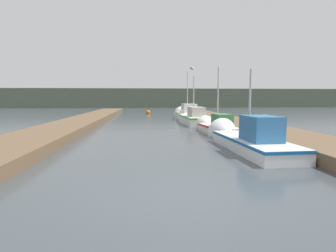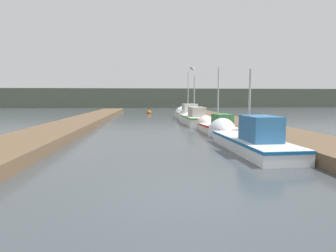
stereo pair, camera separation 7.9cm
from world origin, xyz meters
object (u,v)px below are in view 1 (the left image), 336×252
fishing_boat_0 (244,138)px  seagull_lead (192,69)px  fishing_boat_1 (216,127)px  channel_buoy (148,112)px  mooring_piling_1 (262,131)px  fishing_boat_2 (193,118)px  fishing_boat_3 (186,114)px  mooring_piling_0 (188,110)px

fishing_boat_0 → seagull_lead: seagull_lead is taller
fishing_boat_1 → channel_buoy: (-3.75, 19.34, -0.17)m
mooring_piling_1 → seagull_lead: seagull_lead is taller
seagull_lead → fishing_boat_2: bearing=22.4°
fishing_boat_2 → seagull_lead: size_ratio=11.38×
channel_buoy → seagull_lead: bearing=-83.4°
fishing_boat_3 → mooring_piling_0: bearing=77.1°
fishing_boat_3 → seagull_lead: (-1.36, -10.56, 3.24)m
fishing_boat_3 → fishing_boat_2: bearing=-94.3°
fishing_boat_0 → mooring_piling_0: size_ratio=5.33×
mooring_piling_0 → mooring_piling_1: size_ratio=0.97×
fishing_boat_2 → mooring_piling_0: size_ratio=5.17×
fishing_boat_2 → mooring_piling_1: fishing_boat_2 is taller
mooring_piling_0 → channel_buoy: mooring_piling_0 is taller
fishing_boat_0 → fishing_boat_2: bearing=89.1°
mooring_piling_1 → fishing_boat_3: bearing=94.6°
fishing_boat_2 → channel_buoy: (-3.44, 13.42, -0.27)m
mooring_piling_1 → channel_buoy: 23.77m
fishing_boat_0 → fishing_boat_1: bearing=86.9°
mooring_piling_1 → channel_buoy: size_ratio=1.05×
mooring_piling_1 → channel_buoy: bearing=101.6°
fishing_boat_2 → fishing_boat_0: bearing=-90.3°
seagull_lead → fishing_boat_1: bearing=-46.6°
fishing_boat_2 → seagull_lead: (-1.17, -6.19, 3.26)m
fishing_boat_3 → seagull_lead: 11.13m
fishing_boat_3 → channel_buoy: size_ratio=5.10×
channel_buoy → seagull_lead: seagull_lead is taller
fishing_boat_2 → seagull_lead: fishing_boat_2 is taller
fishing_boat_0 → channel_buoy: (-3.69, 23.98, -0.21)m
fishing_boat_1 → mooring_piling_1: bearing=-79.9°
fishing_boat_1 → channel_buoy: 19.70m
fishing_boat_1 → fishing_boat_3: (-0.13, 10.29, 0.11)m
fishing_boat_0 → fishing_boat_2: size_ratio=1.03×
seagull_lead → fishing_boat_3: bearing=25.8°
fishing_boat_1 → channel_buoy: size_ratio=4.04×
mooring_piling_0 → mooring_piling_1: (0.04, -19.90, 0.02)m
mooring_piling_1 → channel_buoy: mooring_piling_1 is taller
fishing_boat_0 → mooring_piling_0: 20.63m
fishing_boat_1 → mooring_piling_1: fishing_boat_1 is taller
mooring_piling_1 → mooring_piling_0: bearing=90.1°
fishing_boat_0 → mooring_piling_1: (1.08, 0.70, 0.21)m
fishing_boat_0 → fishing_boat_3: size_ratio=1.07×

